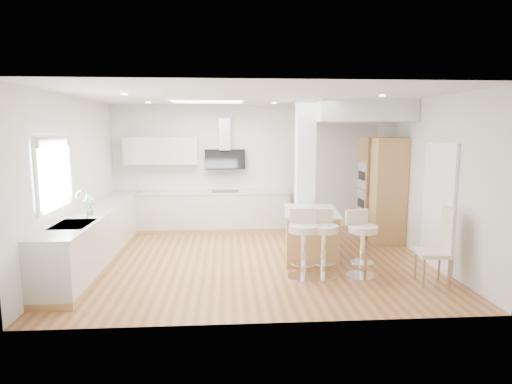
{
  "coord_description": "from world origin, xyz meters",
  "views": [
    {
      "loc": [
        -0.46,
        -7.23,
        2.25
      ],
      "look_at": [
        0.06,
        0.4,
        1.14
      ],
      "focal_mm": 30.0,
      "sensor_mm": 36.0,
      "label": 1
    }
  ],
  "objects": [
    {
      "name": "ground",
      "position": [
        0.0,
        0.0,
        0.0
      ],
      "size": [
        6.0,
        6.0,
        0.0
      ],
      "primitive_type": "plane",
      "color": "#AE7140",
      "rests_on": "ground"
    },
    {
      "name": "ceiling",
      "position": [
        0.0,
        0.0,
        0.0
      ],
      "size": [
        6.0,
        5.0,
        0.02
      ],
      "primitive_type": "cube",
      "color": "silver",
      "rests_on": "ground"
    },
    {
      "name": "wall_back",
      "position": [
        0.0,
        2.5,
        1.4
      ],
      "size": [
        6.0,
        0.04,
        2.8
      ],
      "primitive_type": "cube",
      "color": "silver",
      "rests_on": "ground"
    },
    {
      "name": "wall_left",
      "position": [
        -3.0,
        0.0,
        1.4
      ],
      "size": [
        0.04,
        5.0,
        2.8
      ],
      "primitive_type": "cube",
      "color": "silver",
      "rests_on": "ground"
    },
    {
      "name": "wall_right",
      "position": [
        3.0,
        0.0,
        1.4
      ],
      "size": [
        0.04,
        5.0,
        2.8
      ],
      "primitive_type": "cube",
      "color": "silver",
      "rests_on": "ground"
    },
    {
      "name": "skylight",
      "position": [
        -0.79,
        0.6,
        2.77
      ],
      "size": [
        4.1,
        2.1,
        0.06
      ],
      "color": "white",
      "rests_on": "ground"
    },
    {
      "name": "window_left",
      "position": [
        -2.96,
        -0.9,
        1.69
      ],
      "size": [
        0.06,
        1.28,
        1.07
      ],
      "color": "white",
      "rests_on": "ground"
    },
    {
      "name": "doorway_right",
      "position": [
        2.97,
        -0.6,
        1.0
      ],
      "size": [
        0.05,
        1.0,
        2.1
      ],
      "color": "#4D463C",
      "rests_on": "ground"
    },
    {
      "name": "counter_left",
      "position": [
        -2.7,
        0.23,
        0.46
      ],
      "size": [
        0.63,
        4.5,
        1.35
      ],
      "color": "tan",
      "rests_on": "ground"
    },
    {
      "name": "counter_back",
      "position": [
        -0.91,
        2.22,
        0.7
      ],
      "size": [
        3.62,
        0.63,
        2.5
      ],
      "color": "tan",
      "rests_on": "ground"
    },
    {
      "name": "pillar",
      "position": [
        1.05,
        0.95,
        1.4
      ],
      "size": [
        0.35,
        0.35,
        2.8
      ],
      "color": "white",
      "rests_on": "ground"
    },
    {
      "name": "soffit",
      "position": [
        2.1,
        1.4,
        2.6
      ],
      "size": [
        1.78,
        2.2,
        0.4
      ],
      "color": "silver",
      "rests_on": "ground"
    },
    {
      "name": "oven_column",
      "position": [
        2.68,
        1.23,
        1.05
      ],
      "size": [
        0.63,
        1.21,
        2.1
      ],
      "color": "tan",
      "rests_on": "ground"
    },
    {
      "name": "peninsula",
      "position": [
        1.01,
        0.06,
        0.43
      ],
      "size": [
        1.1,
        1.5,
        0.92
      ],
      "rotation": [
        0.0,
        0.0,
        -0.13
      ],
      "color": "tan",
      "rests_on": "ground"
    },
    {
      "name": "bar_stool_a",
      "position": [
        0.69,
        -0.99,
        0.59
      ],
      "size": [
        0.52,
        0.52,
        1.06
      ],
      "rotation": [
        0.0,
        0.0,
        -0.09
      ],
      "color": "white",
      "rests_on": "ground"
    },
    {
      "name": "bar_stool_b",
      "position": [
        1.0,
        -0.95,
        0.58
      ],
      "size": [
        0.51,
        0.51,
        1.04
      ],
      "rotation": [
        0.0,
        0.0,
        0.11
      ],
      "color": "white",
      "rests_on": "ground"
    },
    {
      "name": "bar_stool_c",
      "position": [
        1.59,
        -0.99,
        0.58
      ],
      "size": [
        0.58,
        0.58,
        1.03
      ],
      "rotation": [
        0.0,
        0.0,
        0.32
      ],
      "color": "white",
      "rests_on": "ground"
    },
    {
      "name": "dining_chair",
      "position": [
        2.63,
        -1.38,
        0.61
      ],
      "size": [
        0.48,
        0.48,
        1.15
      ],
      "rotation": [
        0.0,
        0.0,
        -0.1
      ],
      "color": "beige",
      "rests_on": "ground"
    }
  ]
}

